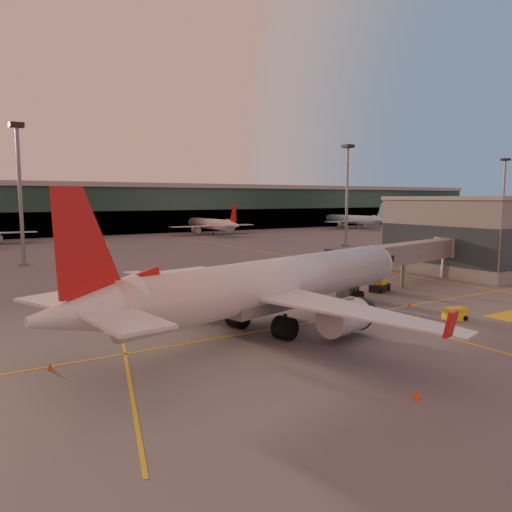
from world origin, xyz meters
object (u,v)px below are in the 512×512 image
main_airplane (268,286)px  gpu_cart (455,314)px  catering_truck (187,288)px  pushback_tug (380,287)px

main_airplane → gpu_cart: size_ratio=17.35×
main_airplane → catering_truck: bearing=90.1°
catering_truck → pushback_tug: 26.69m
catering_truck → pushback_tug: catering_truck is taller
gpu_cart → pushback_tug: (5.16, 15.16, 0.01)m
catering_truck → gpu_cart: catering_truck is taller
catering_truck → gpu_cart: (21.29, -18.13, -1.97)m
main_airplane → pushback_tug: 25.24m
gpu_cart → main_airplane: bearing=178.8°
catering_truck → main_airplane: bearing=-86.9°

